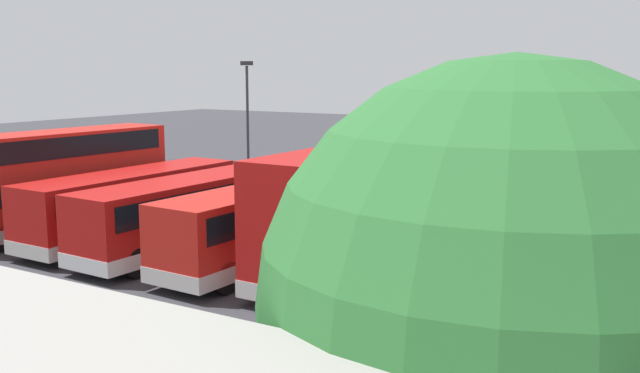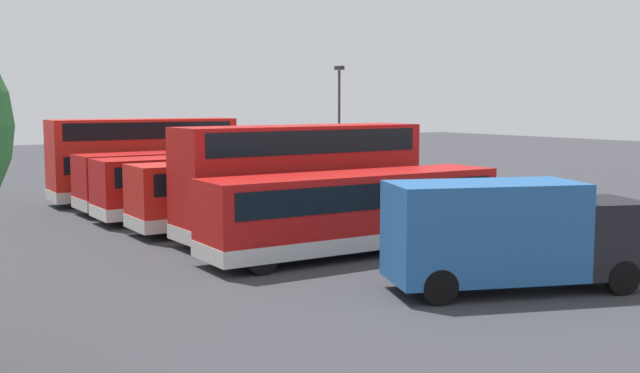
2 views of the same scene
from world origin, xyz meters
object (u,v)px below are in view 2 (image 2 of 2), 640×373
Objects in this scene: bus_single_deck_third at (249,191)px; bus_double_decker_sixth at (144,157)px; bus_single_deck_fourth at (217,183)px; waste_bin_yellow at (382,183)px; bus_single_deck_fifth at (182,177)px; bus_double_decker_second at (300,178)px; lamp_post_tall at (339,117)px; bus_single_deck_near_end at (354,210)px; box_truck_blue at (511,233)px; car_hatchback_silver at (291,170)px.

bus_double_decker_sixth is at bearing 1.77° from bus_single_deck_third.
waste_bin_yellow is at bearing -74.45° from bus_single_deck_fourth.
bus_double_decker_second is at bearing -178.57° from bus_single_deck_fifth.
bus_single_deck_near_end is at bearing 145.19° from lamp_post_tall.
bus_double_decker_sixth is at bearing 75.94° from waste_bin_yellow.
bus_single_deck_near_end is at bearing 177.54° from bus_double_decker_second.
bus_double_decker_second is 0.89× the size of bus_single_deck_fourth.
bus_single_deck_near_end and bus_single_deck_fifth have the same top height.
box_truck_blue is at bearing -178.87° from bus_single_deck_fourth.
lamp_post_tall is 5.03m from waste_bin_yellow.
bus_double_decker_second is at bearing 138.77° from lamp_post_tall.
bus_single_deck_fifth is 1.05× the size of bus_double_decker_sixth.
bus_double_decker_second is 10.68m from bus_single_deck_fifth.
bus_single_deck_fourth is at bearing 118.02° from lamp_post_tall.
bus_single_deck_fourth is 17.33m from car_hatchback_silver.
lamp_post_tall reaches higher than bus_double_decker_sixth.
bus_single_deck_third is 2.20× the size of car_hatchback_silver.
waste_bin_yellow is (7.50, -13.68, -1.14)m from bus_single_deck_third.
bus_single_deck_fourth is 1.09× the size of bus_single_deck_fifth.
bus_double_decker_second is at bearing 1.88° from box_truck_blue.
bus_double_decker_second is 1.32× the size of box_truck_blue.
box_truck_blue is at bearing 158.63° from car_hatchback_silver.
bus_single_deck_fifth is at bearing -1.24° from bus_single_deck_third.
lamp_post_tall is (6.33, -11.90, 2.91)m from bus_single_deck_fourth.
bus_single_deck_fifth is (7.21, -0.16, 0.00)m from bus_single_deck_third.
car_hatchback_silver is at bearing -21.37° from box_truck_blue.
box_truck_blue is at bearing -178.35° from bus_single_deck_fifth.
bus_single_deck_near_end is at bearing -179.59° from bus_single_deck_fifth.
bus_double_decker_second reaches higher than box_truck_blue.
bus_double_decker_sixth is 2.14× the size of car_hatchback_silver.
waste_bin_yellow is at bearing -104.06° from bus_double_decker_sixth.
bus_double_decker_sixth is 12.85m from lamp_post_tall.
waste_bin_yellow is (-2.64, -1.37, -4.06)m from lamp_post_tall.
bus_double_decker_sixth reaches higher than bus_single_deck_fourth.
bus_single_deck_third is at bearing 173.76° from bus_single_deck_fourth.
waste_bin_yellow is (14.70, -13.42, -1.15)m from bus_single_deck_near_end.
bus_single_deck_near_end is 1.12× the size of bus_double_decker_second.
box_truck_blue is (-17.81, -0.35, 0.08)m from bus_single_deck_fourth.
bus_double_decker_second reaches higher than bus_single_deck_third.
bus_single_deck_third and bus_single_deck_fifth have the same top height.
bus_single_deck_fifth is (3.40, 0.26, -0.00)m from bus_single_deck_fourth.
bus_single_deck_third is at bearing 142.09° from car_hatchback_silver.
bus_single_deck_near_end is 21.31m from lamp_post_tall.
box_truck_blue is 26.90m from lamp_post_tall.
lamp_post_tall is at bearing -93.94° from bus_double_decker_sixth.
bus_double_decker_sixth is at bearing 1.89° from bus_single_deck_near_end.
waste_bin_yellow is (21.50, -12.91, -1.23)m from box_truck_blue.
bus_single_deck_fourth is at bearing 0.04° from bus_double_decker_second.
bus_single_deck_third is at bearing 178.76° from bus_single_deck_fifth.
bus_double_decker_sixth is (11.01, 0.34, 0.83)m from bus_single_deck_third.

